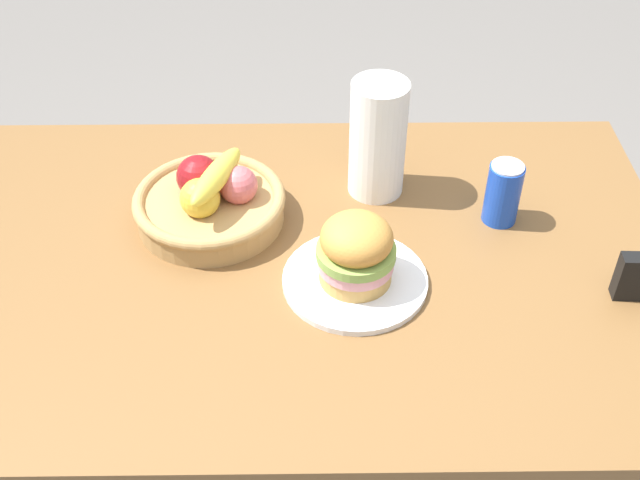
% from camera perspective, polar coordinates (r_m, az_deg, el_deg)
% --- Properties ---
extents(dining_table, '(1.40, 0.90, 0.75)m').
position_cam_1_polar(dining_table, '(1.53, -1.54, -4.08)').
color(dining_table, brown).
rests_on(dining_table, ground_plane).
extents(plate, '(0.26, 0.26, 0.01)m').
position_cam_1_polar(plate, '(1.41, 2.51, -2.88)').
color(plate, white).
rests_on(plate, dining_table).
extents(sandwich, '(0.14, 0.14, 0.13)m').
position_cam_1_polar(sandwich, '(1.36, 2.60, -0.75)').
color(sandwich, tan).
rests_on(sandwich, plate).
extents(soda_can, '(0.07, 0.07, 0.13)m').
position_cam_1_polar(soda_can, '(1.54, 12.94, 3.29)').
color(soda_can, blue).
rests_on(soda_can, dining_table).
extents(fruit_basket, '(0.29, 0.29, 0.14)m').
position_cam_1_polar(fruit_basket, '(1.53, -7.84, 2.80)').
color(fruit_basket, tan).
rests_on(fruit_basket, dining_table).
extents(paper_towel_roll, '(0.11, 0.11, 0.24)m').
position_cam_1_polar(paper_towel_roll, '(1.55, 4.14, 7.21)').
color(paper_towel_roll, white).
rests_on(paper_towel_roll, dining_table).
extents(napkin_holder, '(0.06, 0.03, 0.09)m').
position_cam_1_polar(napkin_holder, '(1.46, 21.52, -2.45)').
color(napkin_holder, black).
rests_on(napkin_holder, dining_table).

